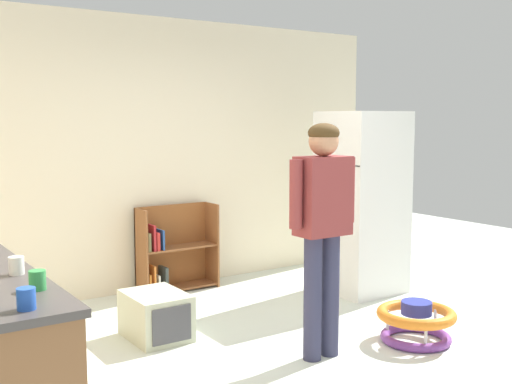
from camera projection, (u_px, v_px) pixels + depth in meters
The scene contains 10 objects.
ground_plane at pixel (306, 356), 4.58m from camera, with size 12.00×12.00×0.00m, color silver.
back_wall at pixel (161, 155), 6.34m from camera, with size 5.20×0.06×2.70m, color beige.
refrigerator at pixel (362, 202), 6.23m from camera, with size 0.73×0.68×1.78m.
bookshelf at pixel (172, 253), 6.31m from camera, with size 0.80×0.28×0.85m.
standing_person at pixel (323, 217), 4.45m from camera, with size 0.57×0.22×1.68m.
baby_walker at pixel (416, 322), 4.85m from camera, with size 0.60×0.60×0.32m.
pet_carrier at pixel (156, 316), 4.94m from camera, with size 0.42×0.55×0.36m.
white_cup at pixel (16, 266), 3.30m from camera, with size 0.08×0.08×0.10m, color white.
blue_cup at pixel (26, 299), 2.70m from camera, with size 0.08×0.08×0.10m, color blue.
green_cup at pixel (37, 280), 3.00m from camera, with size 0.08×0.08×0.10m, color green.
Camera 1 is at (-2.78, -3.44, 1.71)m, focal length 44.37 mm.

